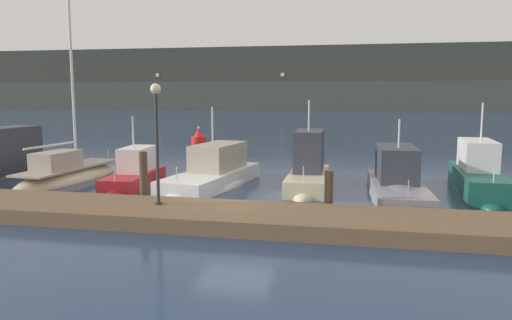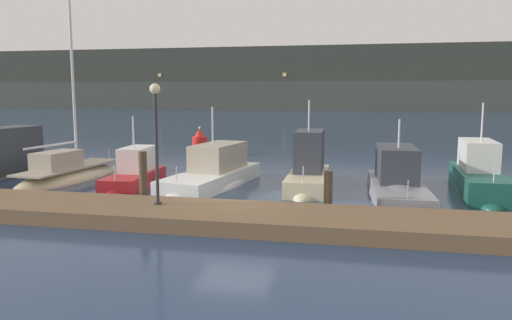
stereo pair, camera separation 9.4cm
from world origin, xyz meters
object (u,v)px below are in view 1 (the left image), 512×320
(motorboat_berth_5, at_px, (213,180))
(motorboat_berth_6, at_px, (308,178))
(motorboat_berth_8, at_px, (478,182))
(channel_buoy, at_px, (199,145))
(motorboat_berth_4, at_px, (135,179))
(dock_lamppost, at_px, (156,124))
(sailboat_berth_3, at_px, (68,176))
(motorboat_berth_7, at_px, (397,189))

(motorboat_berth_5, relative_size, motorboat_berth_6, 1.31)
(motorboat_berth_8, distance_m, channel_buoy, 16.96)
(motorboat_berth_4, distance_m, dock_lamppost, 6.42)
(sailboat_berth_3, xyz_separation_m, motorboat_berth_8, (17.25, 0.72, 0.25))
(motorboat_berth_5, height_order, motorboat_berth_7, motorboat_berth_5)
(motorboat_berth_4, bearing_deg, motorboat_berth_7, -0.07)
(sailboat_berth_3, xyz_separation_m, motorboat_berth_6, (10.66, 0.41, 0.25))
(sailboat_berth_3, xyz_separation_m, motorboat_berth_7, (14.11, -0.66, 0.12))
(motorboat_berth_5, xyz_separation_m, motorboat_berth_7, (7.39, -0.67, 0.02))
(motorboat_berth_5, bearing_deg, motorboat_berth_7, -5.16)
(motorboat_berth_8, xyz_separation_m, channel_buoy, (-14.36, 9.01, 0.23))
(sailboat_berth_3, distance_m, motorboat_berth_8, 17.27)
(motorboat_berth_6, xyz_separation_m, channel_buoy, (-7.77, 9.32, 0.23))
(motorboat_berth_5, distance_m, dock_lamppost, 6.19)
(motorboat_berth_4, distance_m, motorboat_berth_6, 7.24)
(motorboat_berth_4, bearing_deg, motorboat_berth_8, 5.70)
(motorboat_berth_7, bearing_deg, motorboat_berth_6, 162.63)
(motorboat_berth_7, height_order, motorboat_berth_8, motorboat_berth_8)
(motorboat_berth_5, xyz_separation_m, dock_lamppost, (-0.07, -5.58, 2.68))
(motorboat_berth_7, xyz_separation_m, channel_buoy, (-11.22, 10.40, 0.37))
(motorboat_berth_4, relative_size, channel_buoy, 2.66)
(dock_lamppost, bearing_deg, sailboat_berth_3, 140.03)
(motorboat_berth_6, bearing_deg, motorboat_berth_7, -17.37)
(motorboat_berth_6, relative_size, dock_lamppost, 1.47)
(motorboat_berth_7, bearing_deg, motorboat_berth_5, 174.84)
(motorboat_berth_8, bearing_deg, motorboat_berth_6, -177.34)
(sailboat_berth_3, height_order, motorboat_berth_4, sailboat_berth_3)
(motorboat_berth_6, distance_m, motorboat_berth_7, 3.62)
(channel_buoy, bearing_deg, motorboat_berth_6, -50.18)
(motorboat_berth_6, distance_m, channel_buoy, 12.14)
(motorboat_berth_7, distance_m, channel_buoy, 15.30)
(motorboat_berth_7, height_order, dock_lamppost, dock_lamppost)
(motorboat_berth_4, xyz_separation_m, channel_buoy, (-0.61, 10.39, 0.37))
(motorboat_berth_6, distance_m, motorboat_berth_8, 6.60)
(dock_lamppost, bearing_deg, motorboat_berth_5, 89.32)
(motorboat_berth_4, height_order, dock_lamppost, dock_lamppost)
(dock_lamppost, bearing_deg, motorboat_berth_8, 30.69)
(sailboat_berth_3, bearing_deg, dock_lamppost, -39.97)
(sailboat_berth_3, relative_size, dock_lamppost, 2.40)
(motorboat_berth_6, bearing_deg, motorboat_berth_5, -174.05)
(sailboat_berth_3, relative_size, motorboat_berth_7, 1.30)
(channel_buoy, bearing_deg, motorboat_berth_7, -42.83)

